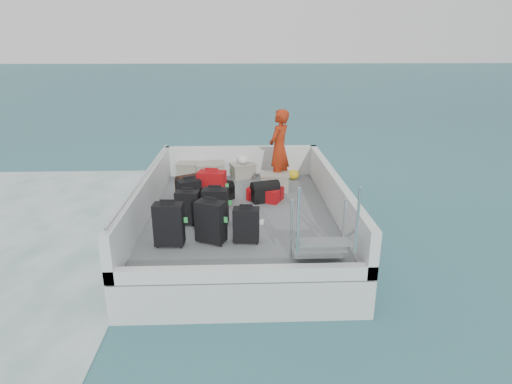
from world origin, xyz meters
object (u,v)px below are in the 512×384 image
suitcase_4 (215,207)px  suitcase_5 (212,189)px  suitcase_2 (190,195)px  suitcase_6 (246,225)px  crate_1 (210,172)px  crate_0 (192,171)px  passenger (279,149)px  crate_3 (275,183)px  suitcase_1 (188,208)px  suitcase_8 (265,194)px  suitcase_0 (169,225)px  crate_2 (243,171)px  suitcase_3 (211,222)px

suitcase_4 → suitcase_5: bearing=102.5°
suitcase_2 → suitcase_6: 1.75m
suitcase_4 → crate_1: (-0.26, 2.58, -0.13)m
suitcase_5 → suitcase_6: 1.72m
crate_0 → passenger: 2.19m
suitcase_4 → suitcase_6: 0.90m
crate_3 → passenger: 0.73m
crate_3 → passenger: bearing=68.0°
suitcase_5 → crate_0: 1.96m
suitcase_1 → suitcase_8: size_ratio=0.93×
suitcase_0 → suitcase_1: (0.20, 0.82, -0.04)m
suitcase_1 → suitcase_2: bearing=100.1°
suitcase_4 → crate_0: size_ratio=1.09×
suitcase_0 → passenger: 3.49m
suitcase_4 → crate_2: bearing=84.9°
crate_1 → crate_3: 1.64m
suitcase_5 → crate_2: bearing=83.8°
suitcase_0 → suitcase_4: suitcase_0 is taller
suitcase_4 → crate_3: suitcase_4 is taller
suitcase_3 → suitcase_4: 0.72m
suitcase_6 → passenger: size_ratio=0.33×
suitcase_4 → suitcase_8: bearing=57.6°
suitcase_8 → suitcase_0: bearing=168.6°
suitcase_3 → crate_2: (0.53, 3.44, -0.19)m
crate_1 → suitcase_0: bearing=-96.9°
crate_0 → suitcase_1: bearing=-85.2°
suitcase_3 → crate_0: suitcase_3 is taller
suitcase_2 → suitcase_6: bearing=-78.5°
suitcase_0 → crate_0: 3.54m
suitcase_0 → suitcase_2: (0.15, 1.49, -0.05)m
suitcase_2 → crate_1: (0.26, 1.91, -0.11)m
suitcase_1 → suitcase_2: 0.67m
suitcase_0 → suitcase_8: suitcase_0 is taller
suitcase_3 → crate_3: 2.77m
suitcase_3 → crate_0: 3.51m
suitcase_1 → crate_0: 2.73m
crate_3 → suitcase_5: bearing=-144.5°
suitcase_0 → suitcase_1: suitcase_0 is taller
suitcase_5 → suitcase_3: bearing=-75.5°
suitcase_5 → suitcase_8: (1.04, 0.35, -0.22)m
suitcase_0 → suitcase_6: suitcase_0 is taller
suitcase_8 → suitcase_5: bearing=135.4°
crate_2 → passenger: 1.24m
suitcase_0 → suitcase_1: size_ratio=1.15×
suitcase_0 → suitcase_1: 0.85m
suitcase_2 → crate_3: (1.68, 1.10, -0.13)m
suitcase_6 → crate_0: size_ratio=0.96×
suitcase_3 → suitcase_8: bearing=89.1°
suitcase_8 → crate_1: size_ratio=1.06×
suitcase_1 → suitcase_3: size_ratio=0.88×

